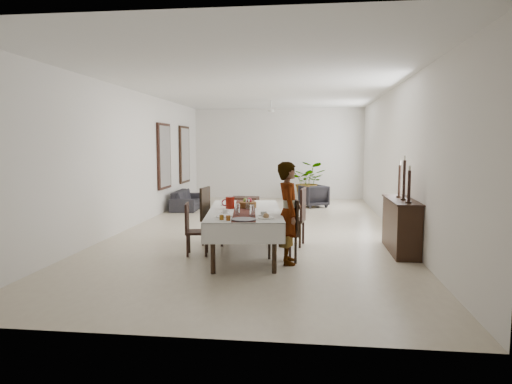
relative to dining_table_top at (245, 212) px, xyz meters
The scene contains 86 objects.
floor 2.59m from the dining_table_top, 90.26° to the left, with size 6.00×12.00×0.00m, color beige.
ceiling 3.47m from the dining_table_top, 90.26° to the left, with size 6.00×12.00×0.02m, color white.
wall_back 8.52m from the dining_table_top, 90.08° to the left, with size 6.00×0.02×3.20m, color white.
wall_front 3.63m from the dining_table_top, 90.18° to the right, with size 6.00×0.02×3.20m, color white.
wall_left 3.99m from the dining_table_top, 140.60° to the left, with size 0.02×12.00×3.20m, color white.
wall_right 3.97m from the dining_table_top, 39.61° to the left, with size 0.02×12.00×3.20m, color white.
dining_table_top is the anchor object (origin of this frame).
table_leg_fl 1.34m from the dining_table_top, 103.66° to the right, with size 0.07×0.07×0.73m, color black.
table_leg_fr 1.34m from the dining_table_top, 61.45° to the right, with size 0.07×0.07×0.73m, color black.
table_leg_bl 1.34m from the dining_table_top, 118.55° to the left, with size 0.07×0.07×0.73m, color black.
table_leg_br 1.34m from the dining_table_top, 76.34° to the left, with size 0.07×0.07×0.73m, color black.
tablecloth_top 0.03m from the dining_table_top, ahead, with size 1.24×2.70×0.01m, color silver.
tablecloth_drape_left 0.62m from the dining_table_top, behind, with size 0.01×2.70×0.31m, color white.
tablecloth_drape_right 0.62m from the dining_table_top, ahead, with size 0.01×2.70×0.31m, color white.
tablecloth_drape_near 1.35m from the dining_table_top, 82.55° to the right, with size 1.24×0.01×0.31m, color white.
tablecloth_drape_far 1.35m from the dining_table_top, 97.45° to the left, with size 1.24×0.01×0.31m, color white.
table_runner 0.04m from the dining_table_top, ahead, with size 0.37×2.62×0.00m, color #4F1E16.
red_pitcher 0.34m from the dining_table_top, 156.48° to the left, with size 0.16×0.16×0.21m, color maroon.
pitcher_handle 0.41m from the dining_table_top, 163.33° to the left, with size 0.13×0.13×0.02m, color maroon.
wine_glass_near 0.70m from the dining_table_top, 72.09° to the right, with size 0.07×0.07×0.18m, color white.
wine_glass_mid 0.60m from the dining_table_top, 92.86° to the right, with size 0.07×0.07×0.18m, color silver.
wine_glass_far 0.15m from the dining_table_top, 52.45° to the left, with size 0.07×0.07×0.18m, color white.
teacup_right 0.71m from the dining_table_top, 55.99° to the right, with size 0.09×0.09×0.06m, color silver.
saucer_right 0.70m from the dining_table_top, 55.99° to the right, with size 0.16×0.16×0.01m, color white.
teacup_left 0.49m from the dining_table_top, 123.16° to the right, with size 0.09×0.09×0.06m, color white.
saucer_left 0.48m from the dining_table_top, 123.16° to the right, with size 0.16×0.16×0.01m, color white.
plate_near_right 1.01m from the dining_table_top, 62.42° to the right, with size 0.25×0.25×0.02m, color silver.
bread_near_right 1.01m from the dining_table_top, 62.42° to the right, with size 0.09×0.09×0.09m, color tan.
plate_near_left 0.85m from the dining_table_top, 104.36° to the right, with size 0.25×0.25×0.02m, color white.
plate_far_left 0.67m from the dining_table_top, 127.64° to the left, with size 0.25×0.25×0.02m, color white.
serving_tray 1.10m from the dining_table_top, 82.55° to the right, with size 0.38×0.38×0.02m, color #39383C.
jam_jar_a 1.16m from the dining_table_top, 94.07° to the right, with size 0.07×0.07×0.08m, color #964E15.
jam_jar_b 1.12m from the dining_table_top, 99.97° to the right, with size 0.07×0.07×0.08m, color #905C15.
fruit_basket 0.28m from the dining_table_top, 86.14° to the left, with size 0.31×0.31×0.10m, color brown.
fruit_red 0.34m from the dining_table_top, 80.94° to the left, with size 0.09×0.09×0.09m, color maroon.
fruit_green 0.34m from the dining_table_top, 95.40° to the left, with size 0.08×0.08×0.08m, color olive.
chair_right_near_seat 0.85m from the dining_table_top, 30.41° to the right, with size 0.44×0.44×0.05m, color black.
chair_right_near_leg_fl 1.18m from the dining_table_top, 29.82° to the right, with size 0.04×0.04×0.44m, color black.
chair_right_near_leg_fr 0.99m from the dining_table_top, 12.46° to the right, with size 0.04×0.04×0.44m, color black.
chair_right_near_leg_bl 1.01m from the dining_table_top, 47.91° to the right, with size 0.04×0.04×0.44m, color black.
chair_right_near_leg_br 0.77m from the dining_table_top, 31.57° to the right, with size 0.04×0.04×0.44m, color black.
chair_right_near_back 0.94m from the dining_table_top, 21.42° to the right, with size 0.44×0.04×0.56m, color black.
chair_right_far_seat 1.18m from the dining_table_top, 46.48° to the left, with size 0.47×0.47×0.05m, color black.
chair_right_far_leg_fl 1.26m from the dining_table_top, 32.92° to the left, with size 0.05×0.05×0.46m, color black.
chair_right_far_leg_fr 1.52m from the dining_table_top, 44.63° to the left, with size 0.05×0.05×0.46m, color black.
chair_right_far_leg_bl 1.03m from the dining_table_top, 49.45° to the left, with size 0.05×0.05×0.46m, color black.
chair_right_far_leg_br 1.34m from the dining_table_top, 59.04° to the left, with size 0.05×0.05×0.46m, color black.
chair_right_far_back 1.29m from the dining_table_top, 38.72° to the left, with size 0.47×0.04×0.60m, color black.
chair_left_near_seat 0.90m from the dining_table_top, behind, with size 0.39×0.39×0.04m, color black.
chair_left_near_leg_fl 1.15m from the dining_table_top, behind, with size 0.04×0.04×0.38m, color black.
chair_left_near_leg_fr 1.15m from the dining_table_top, 161.94° to the right, with size 0.04×0.04×0.38m, color black.
chair_left_near_leg_bl 0.90m from the dining_table_top, behind, with size 0.04×0.04×0.38m, color black.
chair_left_near_leg_br 0.90m from the dining_table_top, 157.88° to the right, with size 0.04×0.04×0.38m, color black.
chair_left_near_back 1.01m from the dining_table_top, behind, with size 0.39×0.04×0.49m, color black.
chair_left_far_seat 1.07m from the dining_table_top, 131.31° to the left, with size 0.47×0.47×0.05m, color black.
chair_left_far_leg_fl 1.41m from the dining_table_top, 130.42° to the left, with size 0.05×0.05×0.46m, color black.
chair_left_far_leg_fr 1.21m from the dining_table_top, 145.68° to the left, with size 0.05×0.05×0.46m, color black.
chair_left_far_leg_bl 1.18m from the dining_table_top, 116.40° to the left, with size 0.05×0.05×0.46m, color black.
chair_left_far_leg_br 0.93m from the dining_table_top, 132.83° to the left, with size 0.05×0.05×0.46m, color black.
chair_left_far_back 1.21m from the dining_table_top, 137.93° to the left, with size 0.47×0.04×0.60m, color black.
woman 0.94m from the dining_table_top, 32.21° to the right, with size 0.60×0.40×1.66m, color #94969C.
sideboard_body 2.83m from the dining_table_top, 10.85° to the left, with size 0.41×1.55×0.93m, color black.
sideboard_top 2.83m from the dining_table_top, 10.85° to the left, with size 0.45×1.61×0.03m, color black.
candlestick_near_base 2.78m from the dining_table_top, ahead, with size 0.10×0.10×0.03m, color black.
candlestick_near_shaft 2.81m from the dining_table_top, ahead, with size 0.05×0.05×0.52m, color black.
candlestick_near_candle 2.88m from the dining_table_top, ahead, with size 0.04×0.04×0.08m, color beige.
candlestick_mid_base 2.80m from the dining_table_top, ahead, with size 0.10×0.10×0.03m, color black.
candlestick_mid_shaft 2.85m from the dining_table_top, ahead, with size 0.05×0.05×0.67m, color black.
candlestick_mid_candle 2.95m from the dining_table_top, ahead, with size 0.04×0.04×0.08m, color white.
candlestick_far_base 2.89m from the dining_table_top, 15.90° to the left, with size 0.10×0.10×0.03m, color black.
candlestick_far_shaft 2.92m from the dining_table_top, 15.90° to the left, with size 0.05×0.05×0.57m, color black.
candlestick_far_candle 3.00m from the dining_table_top, 15.90° to the left, with size 0.04×0.04×0.08m, color beige.
sofa 6.08m from the dining_table_top, 114.49° to the left, with size 1.88×0.74×0.55m, color #2A272D.
armchair 6.46m from the dining_table_top, 78.86° to the left, with size 0.73×0.75×0.68m, color #262328.
coffee_table 5.74m from the dining_table_top, 98.21° to the left, with size 0.81×0.54×0.36m, color black.
potted_plant 7.88m from the dining_table_top, 82.01° to the left, with size 1.22×1.06×1.35m, color #2A5421.
mirror_frame_near 5.60m from the dining_table_top, 122.45° to the left, with size 0.06×1.05×1.85m, color black.
mirror_glass_near 5.58m from the dining_table_top, 122.14° to the left, with size 0.01×0.90×1.70m, color silver.
mirror_frame_far 7.44m from the dining_table_top, 113.69° to the left, with size 0.06×1.05×1.85m, color black.
mirror_glass_far 7.43m from the dining_table_top, 113.44° to the left, with size 0.01×0.90×1.70m, color white.
fan_rod 5.95m from the dining_table_top, 90.12° to the left, with size 0.04×0.04×0.20m, color white.
fan_hub 5.88m from the dining_table_top, 90.12° to the left, with size 0.16×0.16×0.08m, color white.
fan_blade_n 6.20m from the dining_table_top, 90.11° to the left, with size 0.10×0.55×0.01m, color silver.
fan_blade_s 5.55m from the dining_table_top, 90.13° to the left, with size 0.10×0.55×0.01m, color silver.
fan_blade_e 5.89m from the dining_table_top, 86.46° to the left, with size 0.55×0.10×0.01m, color white.
fan_blade_w 5.89m from the dining_table_top, 93.78° to the left, with size 0.55×0.10×0.01m, color white.
Camera 1 is at (1.14, -10.29, 1.94)m, focal length 32.00 mm.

